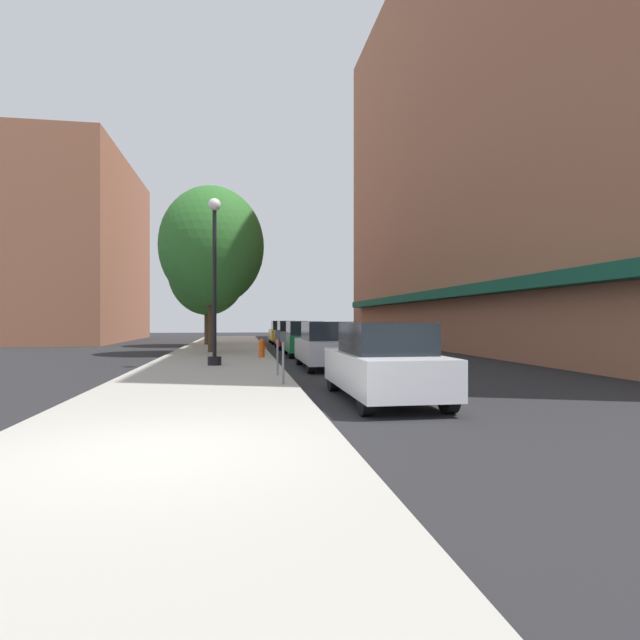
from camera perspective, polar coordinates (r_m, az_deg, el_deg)
The scene contains 15 objects.
ground_plane at distance 24.60m, azimuth -1.96°, elevation -4.00°, with size 90.00×90.00×0.00m, color #232326.
sidewalk_slab at distance 25.43m, azimuth -11.24°, elevation -3.73°, with size 4.80×50.00×0.12m, color #A8A399.
building_right_brick at distance 33.63m, azimuth 17.29°, elevation 19.93°, with size 6.80×40.00×26.40m.
building_far_background at distance 45.32m, azimuth -24.47°, elevation 6.99°, with size 6.80×18.00×14.50m.
lamppost at distance 18.19m, azimuth -11.87°, elevation 4.69°, with size 0.48×0.48×5.90m.
fire_hydrant at distance 21.69m, azimuth -6.64°, elevation -3.16°, with size 0.33×0.26×0.79m.
parking_meter_near at distance 14.53m, azimuth -4.84°, elevation -3.03°, with size 0.14×0.09×1.31m.
parking_meter_far at distance 12.57m, azimuth -4.19°, elevation -3.50°, with size 0.14×0.09×1.31m.
tree_near at distance 33.71m, azimuth -12.64°, elevation 5.47°, with size 5.05×5.05×7.73m.
tree_mid at distance 25.77m, azimuth -12.16°, elevation 8.16°, with size 5.15×5.15×8.22m.
car_white at distance 10.78m, azimuth 7.22°, elevation -4.84°, with size 1.80×4.30×1.66m.
car_silver at distance 17.77m, azimuth 0.74°, elevation -2.93°, with size 1.80×4.30×1.66m.
car_green at distance 24.02m, azimuth -1.81°, elevation -2.16°, with size 1.80×4.30×1.66m.
car_red at distance 29.98m, azimuth -3.24°, elevation -1.73°, with size 1.80×4.30×1.66m.
car_yellow at distance 36.38m, azimuth -4.25°, elevation -1.42°, with size 1.80×4.30×1.66m.
Camera 1 is at (1.00, -6.35, 1.72)m, focal length 28.23 mm.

